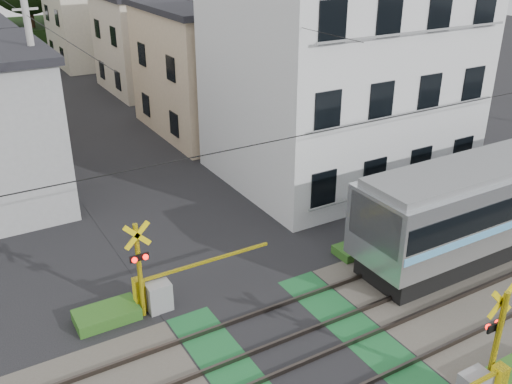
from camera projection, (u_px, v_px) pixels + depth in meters
ground at (298, 351)px, 15.22m from camera, size 120.00×120.00×0.00m
track_bed at (298, 350)px, 15.20m from camera, size 120.00×120.00×0.14m
crossing_signal_near at (480, 381)px, 13.25m from camera, size 4.74×0.65×3.09m
crossing_signal_far at (155, 289)px, 16.60m from camera, size 4.74×0.65×3.09m
apartment_block at (341, 71)px, 24.59m from camera, size 10.20×8.36×9.30m
houses_row at (61, 57)px, 34.26m from camera, size 22.07×31.35×6.80m
catenary at (474, 179)px, 16.44m from camera, size 60.00×5.04×7.00m
utility_poles at (47, 53)px, 31.03m from camera, size 7.90×42.00×8.00m
pedestrian at (50, 90)px, 36.15m from camera, size 0.74×0.54×1.86m
weed_patches at (352, 326)px, 15.88m from camera, size 10.25×8.80×0.40m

